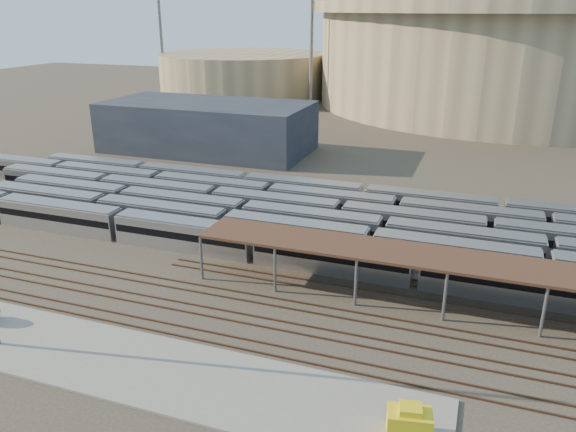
# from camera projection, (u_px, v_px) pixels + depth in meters

# --- Properties ---
(ground) EXTENTS (420.00, 420.00, 0.00)m
(ground) POSITION_uv_depth(u_px,v_px,m) (266.00, 296.00, 58.06)
(ground) COLOR #383026
(ground) RESTS_ON ground
(apron) EXTENTS (50.00, 9.00, 0.20)m
(apron) POSITION_uv_depth(u_px,v_px,m) (142.00, 367.00, 46.37)
(apron) COLOR gray
(apron) RESTS_ON ground
(subway_trains) EXTENTS (130.50, 23.90, 3.60)m
(subway_trains) POSITION_uv_depth(u_px,v_px,m) (330.00, 222.00, 73.25)
(subway_trains) COLOR #B0B1B5
(subway_trains) RESTS_ON ground
(inspection_shed) EXTENTS (60.30, 6.00, 5.30)m
(inspection_shed) POSITION_uv_depth(u_px,v_px,m) (497.00, 268.00, 52.89)
(inspection_shed) COLOR slate
(inspection_shed) RESTS_ON ground
(empty_tracks) EXTENTS (170.00, 9.62, 0.18)m
(empty_tracks) POSITION_uv_depth(u_px,v_px,m) (246.00, 319.00, 53.62)
(empty_tracks) COLOR #4C3323
(empty_tracks) RESTS_ON ground
(stadium) EXTENTS (124.00, 124.00, 32.50)m
(stadium) POSITION_uv_depth(u_px,v_px,m) (516.00, 49.00, 167.98)
(stadium) COLOR #998C68
(stadium) RESTS_ON ground
(secondary_arena) EXTENTS (56.00, 56.00, 14.00)m
(secondary_arena) POSITION_uv_depth(u_px,v_px,m) (244.00, 75.00, 189.38)
(secondary_arena) COLOR #998C68
(secondary_arena) RESTS_ON ground
(service_building) EXTENTS (42.00, 20.00, 10.00)m
(service_building) POSITION_uv_depth(u_px,v_px,m) (207.00, 127.00, 115.96)
(service_building) COLOR #1E232D
(service_building) RESTS_ON ground
(floodlight_0) EXTENTS (4.00, 1.00, 38.40)m
(floodlight_0) POSITION_uv_depth(u_px,v_px,m) (311.00, 36.00, 157.48)
(floodlight_0) COLOR slate
(floodlight_0) RESTS_ON ground
(floodlight_1) EXTENTS (4.00, 1.00, 38.40)m
(floodlight_1) POSITION_uv_depth(u_px,v_px,m) (161.00, 32.00, 183.73)
(floodlight_1) COLOR slate
(floodlight_1) RESTS_ON ground
(floodlight_3) EXTENTS (4.00, 1.00, 38.40)m
(floodlight_3) POSITION_uv_depth(u_px,v_px,m) (409.00, 31.00, 195.27)
(floodlight_3) COLOR slate
(floodlight_3) RESTS_ON ground
(yellow_equipment) EXTENTS (3.35, 2.44, 1.90)m
(yellow_equipment) POSITION_uv_depth(u_px,v_px,m) (409.00, 423.00, 38.59)
(yellow_equipment) COLOR gold
(yellow_equipment) RESTS_ON apron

